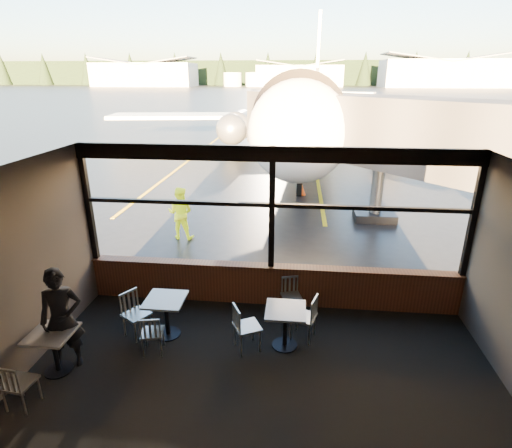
% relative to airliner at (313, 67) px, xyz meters
% --- Properties ---
extents(ground_plane, '(520.00, 520.00, 0.00)m').
position_rel_airliner_xyz_m(ground_plane, '(-1.30, 99.76, -5.30)').
color(ground_plane, black).
rests_on(ground_plane, ground).
extents(carpet_floor, '(8.00, 6.00, 0.01)m').
position_rel_airliner_xyz_m(carpet_floor, '(-1.30, -23.24, -5.29)').
color(carpet_floor, black).
rests_on(carpet_floor, ground).
extents(ceiling, '(8.00, 6.00, 0.04)m').
position_rel_airliner_xyz_m(ceiling, '(-1.30, -23.24, -1.80)').
color(ceiling, '#38332D').
rests_on(ceiling, ground).
extents(window_sill, '(8.00, 0.28, 0.90)m').
position_rel_airliner_xyz_m(window_sill, '(-1.30, -20.24, -4.85)').
color(window_sill, '#512918').
rests_on(window_sill, ground).
extents(window_header, '(8.00, 0.18, 0.30)m').
position_rel_airliner_xyz_m(window_header, '(-1.30, -20.24, -1.95)').
color(window_header, black).
rests_on(window_header, ground).
extents(mullion_left, '(0.12, 0.12, 2.60)m').
position_rel_airliner_xyz_m(mullion_left, '(-5.25, -20.24, -3.10)').
color(mullion_left, black).
rests_on(mullion_left, ground).
extents(mullion_centre, '(0.12, 0.12, 2.60)m').
position_rel_airliner_xyz_m(mullion_centre, '(-1.30, -20.24, -3.10)').
color(mullion_centre, black).
rests_on(mullion_centre, ground).
extents(mullion_right, '(0.12, 0.12, 2.60)m').
position_rel_airliner_xyz_m(mullion_right, '(2.65, -20.24, -3.10)').
color(mullion_right, black).
rests_on(mullion_right, ground).
extents(window_transom, '(8.00, 0.10, 0.08)m').
position_rel_airliner_xyz_m(window_transom, '(-1.30, -20.24, -3.00)').
color(window_transom, black).
rests_on(window_transom, ground).
extents(airliner, '(30.90, 36.33, 10.60)m').
position_rel_airliner_xyz_m(airliner, '(0.00, 0.00, 0.00)').
color(airliner, white).
rests_on(airliner, ground_plane).
extents(jet_bridge, '(8.40, 10.27, 4.48)m').
position_rel_airliner_xyz_m(jet_bridge, '(2.30, -14.74, -3.06)').
color(jet_bridge, '#2F2F31').
rests_on(jet_bridge, ground_plane).
extents(cafe_table_near, '(0.73, 0.73, 0.80)m').
position_rel_airliner_xyz_m(cafe_table_near, '(-0.93, -21.72, -4.90)').
color(cafe_table_near, '#9B968F').
rests_on(cafe_table_near, carpet_floor).
extents(cafe_table_mid, '(0.73, 0.73, 0.81)m').
position_rel_airliner_xyz_m(cafe_table_mid, '(-3.22, -21.61, -4.90)').
color(cafe_table_mid, gray).
rests_on(cafe_table_mid, carpet_floor).
extents(cafe_table_left, '(0.71, 0.71, 0.78)m').
position_rel_airliner_xyz_m(cafe_table_left, '(-4.78, -22.80, -4.91)').
color(cafe_table_left, '#A09993').
rests_on(cafe_table_left, carpet_floor).
extents(chair_near_e, '(0.64, 0.64, 0.93)m').
position_rel_airliner_xyz_m(chair_near_e, '(-0.60, -21.44, -4.83)').
color(chair_near_e, '#AAA79A').
rests_on(chair_near_e, carpet_floor).
extents(chair_near_w, '(0.69, 0.69, 0.94)m').
position_rel_airliner_xyz_m(chair_near_w, '(-1.62, -21.87, -4.83)').
color(chair_near_w, '#AFAA9E').
rests_on(chair_near_w, carpet_floor).
extents(chair_near_n, '(0.56, 0.56, 0.82)m').
position_rel_airliner_xyz_m(chair_near_n, '(-0.83, -20.64, -4.89)').
color(chair_near_n, '#ADA89C').
rests_on(chair_near_n, carpet_floor).
extents(chair_mid_s, '(0.52, 0.52, 0.82)m').
position_rel_airliner_xyz_m(chair_mid_s, '(-3.32, -22.14, -4.89)').
color(chair_mid_s, '#AFA99E').
rests_on(chair_mid_s, carpet_floor).
extents(chair_mid_w, '(0.69, 0.69, 0.92)m').
position_rel_airliner_xyz_m(chair_mid_w, '(-3.79, -21.68, -4.84)').
color(chair_mid_w, beige).
rests_on(chair_mid_w, carpet_floor).
extents(chair_left_s, '(0.51, 0.51, 0.86)m').
position_rel_airliner_xyz_m(chair_left_s, '(-4.86, -23.59, -4.87)').
color(chair_left_s, '#B0AC9F').
rests_on(chair_left_s, carpet_floor).
extents(passenger, '(0.80, 0.67, 1.85)m').
position_rel_airliner_xyz_m(passenger, '(-4.67, -22.62, -4.37)').
color(passenger, black).
rests_on(passenger, carpet_floor).
extents(ground_crew, '(0.83, 0.67, 1.63)m').
position_rel_airliner_xyz_m(ground_crew, '(-4.34, -16.68, -4.49)').
color(ground_crew, '#BFF219').
rests_on(ground_crew, ground_plane).
extents(cone_nose, '(0.40, 0.40, 0.56)m').
position_rel_airliner_xyz_m(cone_nose, '(-0.61, -11.48, -5.02)').
color(cone_nose, '#FF5708').
rests_on(cone_nose, ground_plane).
extents(hangar_left, '(45.00, 18.00, 11.00)m').
position_rel_airliner_xyz_m(hangar_left, '(-71.30, 159.76, 0.20)').
color(hangar_left, silver).
rests_on(hangar_left, ground_plane).
extents(hangar_mid, '(38.00, 15.00, 10.00)m').
position_rel_airliner_xyz_m(hangar_mid, '(-1.30, 164.76, -0.30)').
color(hangar_mid, silver).
rests_on(hangar_mid, ground_plane).
extents(hangar_right, '(50.00, 20.00, 12.00)m').
position_rel_airliner_xyz_m(hangar_right, '(58.70, 157.76, 0.70)').
color(hangar_right, silver).
rests_on(hangar_right, ground_plane).
extents(fuel_tank_a, '(8.00, 8.00, 6.00)m').
position_rel_airliner_xyz_m(fuel_tank_a, '(-31.30, 161.76, -2.30)').
color(fuel_tank_a, silver).
rests_on(fuel_tank_a, ground_plane).
extents(fuel_tank_b, '(8.00, 8.00, 6.00)m').
position_rel_airliner_xyz_m(fuel_tank_b, '(-21.30, 161.76, -2.30)').
color(fuel_tank_b, silver).
rests_on(fuel_tank_b, ground_plane).
extents(fuel_tank_c, '(8.00, 8.00, 6.00)m').
position_rel_airliner_xyz_m(fuel_tank_c, '(-11.30, 161.76, -2.30)').
color(fuel_tank_c, silver).
rests_on(fuel_tank_c, ground_plane).
extents(treeline, '(360.00, 3.00, 12.00)m').
position_rel_airliner_xyz_m(treeline, '(-1.30, 189.76, 0.70)').
color(treeline, black).
rests_on(treeline, ground_plane).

